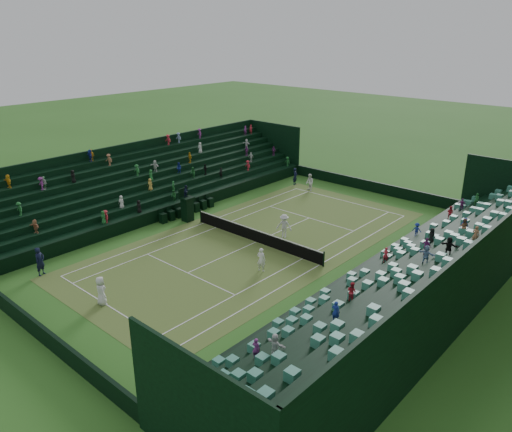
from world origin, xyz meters
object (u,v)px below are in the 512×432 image
Objects in this scene: tennis_net at (256,235)px; umpire_chair at (187,206)px; player_near_west at (101,291)px; player_near_east at (261,260)px; player_far_west at (310,183)px; player_far_east at (284,226)px.

tennis_net is 3.99× the size of umpire_chair.
tennis_net is 12.01m from player_near_west.
tennis_net is 4.49m from player_near_east.
player_far_west reaches higher than player_near_east.
player_near_east is (3.91, 8.87, -0.05)m from player_near_west.
player_far_west is at bearing 95.30° from player_far_east.
player_far_west is (-3.52, 24.22, -0.04)m from player_near_west.
umpire_chair is 1.65× the size of player_far_east.
player_near_east is (3.22, -3.11, 0.26)m from tennis_net.
player_near_west reaches higher than tennis_net.
umpire_chair reaches higher than player_near_east.
player_far_east is at bearing 17.61° from umpire_chair.
umpire_chair is 1.86× the size of player_near_east.
player_near_east is 0.89× the size of player_far_east.
tennis_net is at bearing -135.65° from player_far_east.
umpire_chair reaches higher than player_far_east.
tennis_net is at bearing -46.77° from player_far_west.
tennis_net is 12.95m from player_far_west.
player_near_west is at bearing -61.91° from umpire_chair.
player_far_east reaches higher than player_far_west.
umpire_chair is (-6.86, -0.44, 0.73)m from tennis_net.
player_near_west is 0.94× the size of player_far_east.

